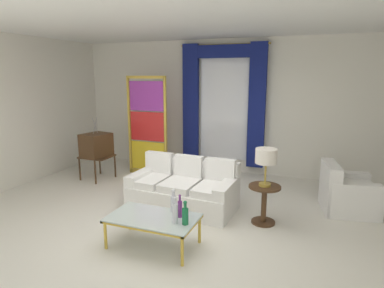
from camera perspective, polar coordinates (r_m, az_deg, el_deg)
ground_plane at (r=5.22m, az=-3.52°, el=-13.30°), size 16.00×16.00×0.00m
wall_rear at (r=7.64m, az=6.07°, el=6.42°), size 8.00×0.12×3.00m
wall_left at (r=7.52m, az=-27.88°, el=5.02°), size 0.12×7.00×3.00m
ceiling_slab at (r=5.52m, az=-0.23°, el=20.21°), size 8.00×7.60×0.04m
curtained_window at (r=7.48m, az=5.38°, el=8.17°), size 2.00×0.17×2.70m
couch_white_long at (r=5.67m, az=-1.29°, el=-7.86°), size 1.79×0.99×0.86m
coffee_table at (r=4.44m, az=-6.77°, el=-12.81°), size 1.16×0.67×0.41m
bottle_blue_decanter at (r=4.18m, az=-2.94°, el=-11.70°), size 0.07×0.07×0.35m
bottle_crystal_tall at (r=4.51m, az=-3.21°, el=-10.09°), size 0.08×0.08×0.32m
bottle_amber_squat at (r=4.15m, az=-1.18°, el=-12.18°), size 0.08×0.08×0.31m
bottle_ruby_flask at (r=4.34m, az=-2.11°, el=-11.01°), size 0.06×0.06×0.31m
vintage_tv at (r=7.33m, az=-16.23°, el=-0.33°), size 0.62×0.68×1.35m
armchair_white at (r=6.06m, az=25.00°, el=-7.87°), size 0.94×0.93×0.80m
stained_glass_divider at (r=7.36m, az=-7.76°, el=2.70°), size 0.95×0.05×2.20m
peacock_figurine at (r=6.95m, az=-6.00°, el=-4.90°), size 0.44×0.60×0.50m
round_side_table at (r=5.16m, az=12.36°, el=-9.59°), size 0.48×0.48×0.59m
table_lamp_brass at (r=4.96m, az=12.70°, el=-2.34°), size 0.32×0.32×0.57m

